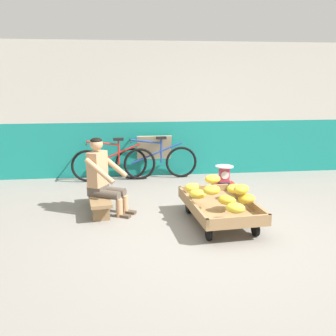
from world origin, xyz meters
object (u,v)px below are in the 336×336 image
object	(u,v)px
plastic_crate	(224,192)
bicycle_near_left	(114,163)
banana_cart	(220,207)
bicycle_far_left	(156,161)
low_bench	(99,199)
vendor_seated	(103,176)
shopping_bag	(231,203)
sign_board	(154,156)
weighing_scale	(224,174)

from	to	relation	value
plastic_crate	bicycle_near_left	size ratio (longest dim) A/B	0.22
banana_cart	bicycle_far_left	size ratio (longest dim) A/B	0.91
banana_cart	low_bench	xyz separation A→B (m)	(-1.70, 0.71, -0.04)
vendor_seated	plastic_crate	size ratio (longest dim) A/B	3.17
banana_cart	bicycle_far_left	world-z (taller)	bicycle_far_left
vendor_seated	shopping_bag	bearing A→B (deg)	-4.01
plastic_crate	shopping_bag	xyz separation A→B (m)	(-0.00, -0.47, -0.03)
banana_cart	low_bench	distance (m)	1.84
sign_board	plastic_crate	bearing A→B (deg)	-61.02
vendor_seated	bicycle_far_left	distance (m)	2.17
vendor_seated	shopping_bag	xyz separation A→B (m)	(1.95, -0.14, -0.45)
weighing_scale	bicycle_near_left	distance (m)	2.37
sign_board	low_bench	bearing A→B (deg)	-115.98
vendor_seated	weighing_scale	size ratio (longest dim) A/B	3.80
weighing_scale	bicycle_far_left	bearing A→B (deg)	121.39
plastic_crate	bicycle_near_left	bearing A→B (deg)	140.52
bicycle_far_left	banana_cart	bearing A→B (deg)	-75.92
vendor_seated	sign_board	world-z (taller)	vendor_seated
shopping_bag	weighing_scale	bearing A→B (deg)	89.86
banana_cart	plastic_crate	distance (m)	1.05
banana_cart	sign_board	distance (m)	2.89
bicycle_near_left	sign_board	world-z (taller)	sign_board
bicycle_near_left	sign_board	distance (m)	0.88
low_bench	bicycle_near_left	world-z (taller)	bicycle_near_left
bicycle_near_left	banana_cart	bearing A→B (deg)	-59.02
shopping_bag	banana_cart	bearing A→B (deg)	-121.56
vendor_seated	weighing_scale	world-z (taller)	vendor_seated
weighing_scale	bicycle_far_left	distance (m)	1.88
bicycle_near_left	bicycle_far_left	bearing A→B (deg)	6.31
plastic_crate	weighing_scale	xyz separation A→B (m)	(0.00, -0.00, 0.30)
plastic_crate	banana_cart	bearing A→B (deg)	-108.11
weighing_scale	sign_board	bearing A→B (deg)	118.97
low_bench	bicycle_far_left	xyz separation A→B (m)	(1.05, 1.89, 0.15)
low_bench	weighing_scale	size ratio (longest dim) A/B	3.77
banana_cart	vendor_seated	bearing A→B (deg)	157.71
weighing_scale	vendor_seated	bearing A→B (deg)	-170.38
sign_board	vendor_seated	bearing A→B (deg)	-113.83
low_bench	bicycle_far_left	distance (m)	2.17
weighing_scale	bicycle_far_left	size ratio (longest dim) A/B	0.18
weighing_scale	bicycle_far_left	xyz separation A→B (m)	(-0.98, 1.60, -0.10)
banana_cart	plastic_crate	size ratio (longest dim) A/B	4.18
vendor_seated	shopping_bag	distance (m)	2.00
sign_board	shopping_bag	distance (m)	2.51
weighing_scale	shopping_bag	xyz separation A→B (m)	(-0.00, -0.47, -0.33)
banana_cart	shopping_bag	bearing A→B (deg)	58.44
vendor_seated	bicycle_near_left	distance (m)	1.85
plastic_crate	weighing_scale	world-z (taller)	weighing_scale
plastic_crate	bicycle_far_left	size ratio (longest dim) A/B	0.22
bicycle_far_left	sign_board	distance (m)	0.22
bicycle_far_left	sign_board	xyz separation A→B (m)	(-0.03, 0.21, 0.08)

